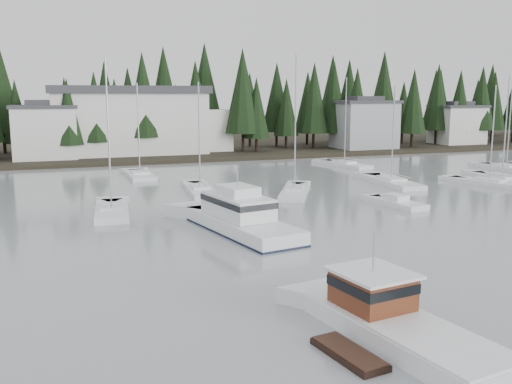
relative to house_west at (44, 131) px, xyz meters
The scene contains 18 objects.
far_shore_land 25.88m from the house_west, 45.00° to the left, with size 240.00×54.00×1.00m, color black.
conifer_treeline 19.87m from the house_west, 21.25° to the left, with size 200.00×22.00×20.00m, color black, non-canonical shape.
house_west is the anchor object (origin of this frame).
house_east_a 54.01m from the house_west, ahead, with size 10.60×8.48×9.25m.
house_east_b 76.01m from the house_west, ahead, with size 9.54×7.42×8.25m.
harbor_inn 15.45m from the house_west, 12.52° to the left, with size 29.50×11.50×10.90m.
lobster_boat_brown 73.52m from the house_west, 79.15° to the right, with size 5.96×10.21×4.86m.
cabin_cruiser_center 53.89m from the house_west, 75.15° to the right, with size 6.00×12.70×5.25m.
sailboat_0 37.80m from the house_west, 66.15° to the right, with size 3.41×9.80×11.85m.
sailboat_1 42.70m from the house_west, 82.68° to the right, with size 3.61×9.29×13.55m.
sailboat_3 24.13m from the house_west, 62.52° to the right, with size 2.96×8.53×11.99m.
sailboat_4 66.34m from the house_west, 27.84° to the right, with size 2.89×9.12×13.21m.
sailboat_6 45.58m from the house_west, 57.93° to the right, with size 6.73×9.61×14.59m.
sailboat_8 62.28m from the house_west, 40.82° to the right, with size 5.28×9.79×11.62m.
sailboat_9 44.81m from the house_west, 26.50° to the right, with size 4.47×9.56×12.94m.
sailboat_10 51.93m from the house_west, 44.02° to the right, with size 3.93×10.96×11.54m.
sailboat_12 63.82m from the house_west, 37.55° to the right, with size 3.92×10.98×12.85m.
runabout_1 56.33m from the house_west, 57.25° to the right, with size 3.10×6.63×1.42m.
Camera 1 is at (-17.12, -12.26, 10.09)m, focal length 40.00 mm.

